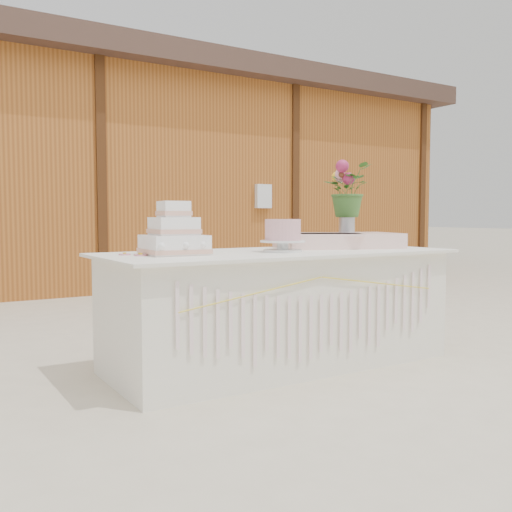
{
  "coord_description": "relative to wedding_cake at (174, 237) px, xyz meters",
  "views": [
    {
      "loc": [
        -2.15,
        -3.16,
        1.01
      ],
      "look_at": [
        0.0,
        0.3,
        0.72
      ],
      "focal_mm": 40.0,
      "sensor_mm": 36.0,
      "label": 1
    }
  ],
  "objects": [
    {
      "name": "pink_cake_stand",
      "position": [
        0.72,
        -0.13,
        0.01
      ],
      "size": [
        0.3,
        0.3,
        0.22
      ],
      "color": "white",
      "rests_on": "cake_table"
    },
    {
      "name": "barn",
      "position": [
        0.73,
        5.94,
        0.8
      ],
      "size": [
        12.6,
        4.6,
        3.3
      ],
      "color": "#9D5A21",
      "rests_on": "ground"
    },
    {
      "name": "wedding_cake",
      "position": [
        0.0,
        0.0,
        0.0
      ],
      "size": [
        0.38,
        0.38,
        0.33
      ],
      "rotation": [
        0.0,
        0.0,
        -0.05
      ],
      "color": "white",
      "rests_on": "cake_table"
    },
    {
      "name": "ground",
      "position": [
        0.74,
        -0.06,
        -0.88
      ],
      "size": [
        80.0,
        80.0,
        0.0
      ],
      "primitive_type": "plane",
      "color": "beige",
      "rests_on": "ground"
    },
    {
      "name": "bouquet",
      "position": [
        1.5,
        0.14,
        0.37
      ],
      "size": [
        0.48,
        0.46,
        0.41
      ],
      "primitive_type": "imported",
      "rotation": [
        0.0,
        0.0,
        0.47
      ],
      "color": "#3C6B2A",
      "rests_on": "flower_vase"
    },
    {
      "name": "cake_table",
      "position": [
        0.74,
        -0.06,
        -0.49
      ],
      "size": [
        2.4,
        1.0,
        0.77
      ],
      "color": "white",
      "rests_on": "ground"
    },
    {
      "name": "loose_flowers",
      "position": [
        -0.27,
        -0.05,
        -0.1
      ],
      "size": [
        0.23,
        0.38,
        0.02
      ],
      "primitive_type": null,
      "rotation": [
        0.0,
        0.0,
        -0.27
      ],
      "color": "#CF7E8D",
      "rests_on": "cake_table"
    },
    {
      "name": "flower_vase",
      "position": [
        1.5,
        0.14,
        0.08
      ],
      "size": [
        0.12,
        0.12,
        0.17
      ],
      "primitive_type": "cylinder",
      "color": "silver",
      "rests_on": "satin_runner"
    },
    {
      "name": "satin_runner",
      "position": [
        1.35,
        0.06,
        -0.06
      ],
      "size": [
        0.99,
        0.76,
        0.11
      ],
      "primitive_type": "cube",
      "rotation": [
        0.0,
        0.0,
        -0.32
      ],
      "color": "beige",
      "rests_on": "cake_table"
    }
  ]
}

